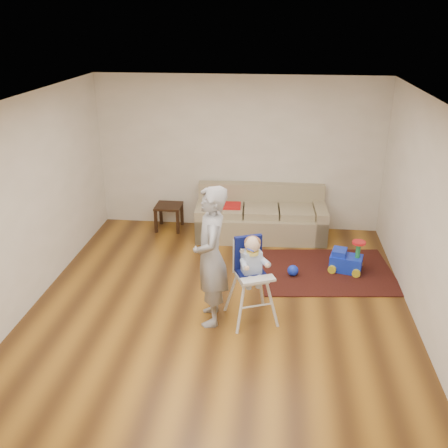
# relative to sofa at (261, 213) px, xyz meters

# --- Properties ---
(ground) EXTENTS (5.50, 5.50, 0.00)m
(ground) POSITION_rel_sofa_xyz_m (-0.43, -2.30, -0.43)
(ground) COLOR #4B2D12
(ground) RESTS_ON ground
(room_envelope) EXTENTS (5.04, 5.52, 2.72)m
(room_envelope) POSITION_rel_sofa_xyz_m (-0.43, -1.77, 1.45)
(room_envelope) COLOR beige
(room_envelope) RESTS_ON ground
(sofa) EXTENTS (2.26, 1.02, 0.86)m
(sofa) POSITION_rel_sofa_xyz_m (0.00, 0.00, 0.00)
(sofa) COLOR gray
(sofa) RESTS_ON ground
(side_table) EXTENTS (0.46, 0.46, 0.46)m
(side_table) POSITION_rel_sofa_xyz_m (-1.66, 0.15, -0.20)
(side_table) COLOR black
(side_table) RESTS_ON ground
(area_rug) EXTENTS (2.13, 1.69, 0.02)m
(area_rug) POSITION_rel_sofa_xyz_m (1.05, -1.22, -0.42)
(area_rug) COLOR black
(area_rug) RESTS_ON ground
(ride_on_toy) EXTENTS (0.53, 0.44, 0.51)m
(ride_on_toy) POSITION_rel_sofa_xyz_m (1.34, -1.17, -0.16)
(ride_on_toy) COLOR #1736ED
(ride_on_toy) RESTS_ON area_rug
(toy_ball) EXTENTS (0.16, 0.16, 0.16)m
(toy_ball) POSITION_rel_sofa_xyz_m (0.55, -1.43, -0.33)
(toy_ball) COLOR #1736ED
(toy_ball) RESTS_ON area_rug
(high_chair) EXTENTS (0.70, 0.70, 1.16)m
(high_chair) POSITION_rel_sofa_xyz_m (-0.01, -2.60, 0.13)
(high_chair) COLOR silver
(high_chair) RESTS_ON ground
(adult) EXTENTS (0.52, 0.71, 1.79)m
(adult) POSITION_rel_sofa_xyz_m (-0.50, -2.68, 0.46)
(adult) COLOR gray
(adult) RESTS_ON ground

